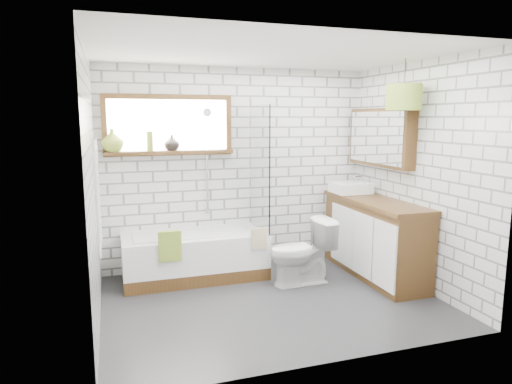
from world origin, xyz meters
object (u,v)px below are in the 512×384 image
object	(u,v)px
bathtub	(195,256)
pendant	(404,97)
basin	(351,188)
toilet	(301,252)
vanity	(374,238)

from	to	relation	value
bathtub	pendant	bearing A→B (deg)	-25.58
bathtub	basin	world-z (taller)	basin
bathtub	toilet	size ratio (longest dim) A/B	2.22
vanity	pendant	size ratio (longest dim) A/B	4.44
basin	toilet	world-z (taller)	basin
pendant	vanity	bearing A→B (deg)	91.95
toilet	vanity	bearing A→B (deg)	87.97
bathtub	vanity	distance (m)	2.16
vanity	toilet	distance (m)	0.95
basin	bathtub	bearing A→B (deg)	177.69
toilet	pendant	xyz separation A→B (m)	(0.96, -0.43, 1.73)
bathtub	pendant	world-z (taller)	pendant
vanity	bathtub	bearing A→B (deg)	164.32
toilet	bathtub	bearing A→B (deg)	-118.42
bathtub	vanity	bearing A→B (deg)	-15.68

